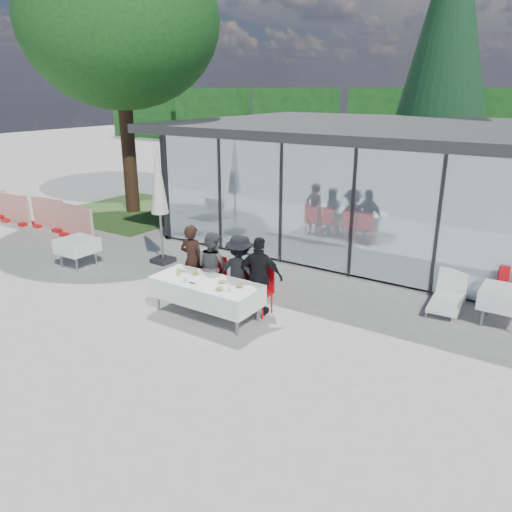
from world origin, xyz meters
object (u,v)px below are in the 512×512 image
at_px(juice_bottle, 178,272).
at_px(conifer_tree, 448,40).
at_px(diner_a, 192,261).
at_px(diner_d, 260,277).
at_px(plate_extra, 220,289).
at_px(construction_barriers, 18,210).
at_px(diner_chair_a, 195,271).
at_px(plate_b, 196,273).
at_px(plate_a, 181,271).
at_px(spare_table_right, 505,298).
at_px(diner_chair_c, 242,283).
at_px(diner_chair_b, 215,276).
at_px(plate_c, 222,282).
at_px(diner_b, 213,267).
at_px(folded_eyeglasses, 192,283).
at_px(diner_c, 240,273).
at_px(dining_table, 206,291).
at_px(plate_d, 239,286).
at_px(diner_chair_d, 262,288).
at_px(spare_chair_b, 504,285).
at_px(market_umbrella, 159,189).
at_px(lounger, 448,296).
at_px(deciduous_tree, 118,22).
at_px(spare_table_left, 77,246).

relative_size(juice_bottle, conifer_tree, 0.01).
relative_size(diner_a, diner_d, 1.00).
distance_m(plate_extra, construction_barriers, 10.82).
bearing_deg(plate_extra, conifer_tree, 87.84).
height_order(diner_chair_a, plate_b, diner_chair_a).
bearing_deg(plate_a, spare_table_right, 25.39).
height_order(diner_a, spare_table_right, diner_a).
bearing_deg(diner_chair_c, diner_chair_b, 180.00).
distance_m(plate_c, conifer_tree, 13.54).
bearing_deg(diner_a, conifer_tree, -104.38).
xyz_separation_m(diner_b, folded_eyeglasses, (0.20, -0.91, -0.01)).
bearing_deg(construction_barriers, diner_c, -8.54).
relative_size(plate_extra, folded_eyeglasses, 1.64).
bearing_deg(dining_table, spare_table_right, 29.36).
distance_m(plate_d, conifer_tree, 13.52).
bearing_deg(construction_barriers, diner_chair_d, -7.70).
bearing_deg(juice_bottle, spare_table_right, 27.02).
xyz_separation_m(spare_chair_b, market_umbrella, (-7.93, -1.75, 1.43)).
bearing_deg(construction_barriers, spare_chair_b, 5.50).
height_order(diner_chair_d, juice_bottle, diner_chair_d).
xyz_separation_m(plate_b, plate_extra, (0.92, -0.40, 0.00)).
distance_m(diner_a, juice_bottle, 0.77).
bearing_deg(diner_chair_d, diner_d, -90.00).
distance_m(dining_table, diner_chair_c, 0.83).
relative_size(diner_d, lounger, 1.18).
height_order(plate_c, deciduous_tree, deciduous_tree).
bearing_deg(spare_chair_b, dining_table, -143.39).
bearing_deg(diner_chair_a, construction_barriers, 170.84).
xyz_separation_m(plate_b, plate_d, (1.16, -0.08, 0.00)).
relative_size(diner_chair_a, diner_d, 0.60).
distance_m(market_umbrella, lounger, 7.29).
distance_m(plate_a, lounger, 5.61).
bearing_deg(conifer_tree, juice_bottle, -97.53).
distance_m(diner_chair_c, spare_table_left, 4.98).
relative_size(diner_c, diner_d, 0.98).
relative_size(diner_a, deciduous_tree, 0.17).
distance_m(plate_c, spare_table_left, 4.99).
distance_m(diner_chair_b, plate_a, 0.80).
bearing_deg(plate_d, lounger, 43.44).
xyz_separation_m(plate_b, market_umbrella, (-2.62, 1.75, 1.19)).
height_order(dining_table, diner_chair_a, diner_chair_a).
distance_m(diner_chair_c, construction_barriers, 10.47).
bearing_deg(spare_table_right, plate_c, -149.48).
distance_m(dining_table, plate_c, 0.43).
bearing_deg(diner_chair_b, diner_a, -171.13).
xyz_separation_m(diner_a, plate_extra, (1.44, -0.90, -0.03)).
height_order(plate_c, spare_table_left, plate_c).
bearing_deg(plate_d, diner_b, 152.32).
bearing_deg(juice_bottle, deciduous_tree, 142.53).
height_order(diner_chair_d, plate_b, diner_chair_d).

